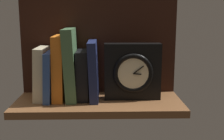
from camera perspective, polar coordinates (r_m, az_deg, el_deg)
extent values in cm
cube|color=brown|center=(107.01, -2.62, -6.56)|extent=(59.82, 24.88, 2.50)
cube|color=black|center=(114.49, -2.59, 4.66)|extent=(59.82, 1.20, 36.66)
cube|color=beige|center=(109.45, -13.56, -0.66)|extent=(4.40, 13.02, 19.07)
cube|color=#2D4C8E|center=(108.95, -11.87, -1.00)|extent=(3.14, 16.77, 17.67)
cube|color=orange|center=(107.84, -10.15, 0.45)|extent=(4.20, 14.54, 23.21)
cube|color=#476B44|center=(107.07, -8.00, 1.12)|extent=(4.96, 15.63, 25.79)
cube|color=black|center=(107.43, -5.68, -0.94)|extent=(4.36, 12.61, 17.78)
cube|color=#192147|center=(106.86, -3.64, -0.03)|extent=(3.72, 16.52, 21.26)
cube|color=black|center=(106.77, 3.98, -0.26)|extent=(20.38, 5.22, 20.38)
torus|color=black|center=(103.86, 4.13, -0.68)|extent=(14.33, 1.76, 14.33)
cylinder|color=beige|center=(103.86, 4.13, -0.68)|extent=(11.56, 0.60, 11.56)
cube|color=black|center=(103.55, 4.93, -0.79)|extent=(2.84, 0.30, 0.50)
cube|color=black|center=(103.30, 5.16, 0.01)|extent=(3.79, 0.30, 2.97)
torus|color=black|center=(102.89, 4.17, 3.82)|extent=(2.44, 0.44, 2.44)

